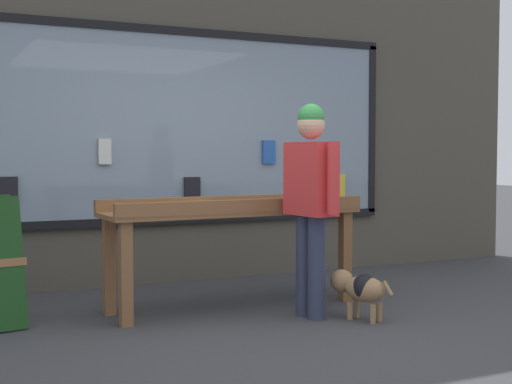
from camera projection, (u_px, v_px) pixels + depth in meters
ground_plane at (285, 332)px, 5.18m from camera, size 40.00×40.00×0.00m
shopfront_facade at (167, 98)px, 7.20m from camera, size 8.50×0.29×3.79m
display_table_main at (233, 221)px, 6.00m from camera, size 2.22×0.69×0.93m
person_browsing at (311, 193)px, 5.62m from camera, size 0.26×0.67×1.69m
small_dog at (360, 288)px, 5.57m from camera, size 0.34×0.52×0.38m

